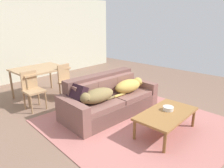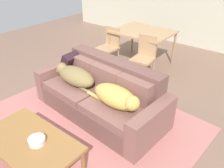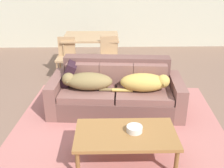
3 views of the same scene
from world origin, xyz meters
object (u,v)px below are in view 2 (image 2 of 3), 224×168
couch (102,95)px  bowl_on_coffee_table (37,141)px  throw_pillow_by_left_arm (72,63)px  coffee_table (30,143)px  dog_on_left_cushion (74,75)px  dining_chair_near_right (144,56)px  dining_chair_near_left (109,45)px  dog_on_right_cushion (117,97)px  dining_table (143,34)px

couch → bowl_on_coffee_table: bearing=-78.5°
throw_pillow_by_left_arm → coffee_table: (0.84, -1.44, -0.23)m
dog_on_left_cushion → dining_chair_near_right: size_ratio=1.04×
dog_on_left_cushion → throw_pillow_by_left_arm: 0.39m
throw_pillow_by_left_arm → dining_chair_near_left: (-0.22, 1.30, -0.11)m
throw_pillow_by_left_arm → dining_chair_near_right: dining_chair_near_right is taller
bowl_on_coffee_table → dog_on_right_cushion: bearing=76.0°
dog_on_right_cushion → throw_pillow_by_left_arm: throw_pillow_by_left_arm is taller
couch → dining_table: size_ratio=1.78×
dining_chair_near_left → bowl_on_coffee_table: bearing=-65.5°
dog_on_left_cushion → dining_chair_near_right: (0.38, 1.49, -0.06)m
throw_pillow_by_left_arm → dining_table: 1.87m
couch → dog_on_left_cushion: bearing=-161.1°
couch → coffee_table: (0.06, -1.33, 0.05)m
throw_pillow_by_left_arm → dining_chair_near_left: bearing=99.5°
coffee_table → dining_table: dining_table is taller
couch → coffee_table: bearing=-83.1°
couch → throw_pillow_by_left_arm: couch is taller
throw_pillow_by_left_arm → dog_on_right_cushion: bearing=-14.3°
dog_on_left_cushion → coffee_table: dog_on_left_cushion is taller
throw_pillow_by_left_arm → dining_table: size_ratio=0.33×
dining_chair_near_left → dining_table: bearing=48.6°
couch → bowl_on_coffee_table: couch is taller
couch → dining_chair_near_right: (-0.09, 1.36, 0.18)m
dog_on_left_cushion → dining_chair_near_left: (-0.53, 1.53, -0.07)m
dog_on_left_cushion → couch: bearing=18.9°
dining_table → dining_chair_near_right: size_ratio=1.39×
couch → coffee_table: couch is taller
couch → throw_pillow_by_left_arm: (-0.78, 0.11, 0.28)m
throw_pillow_by_left_arm → coffee_table: 1.68m
dog_on_right_cushion → bowl_on_coffee_table: (-0.27, -1.10, -0.12)m
throw_pillow_by_left_arm → dining_chair_near_left: dining_chair_near_left is taller
dog_on_right_cushion → dining_chair_near_left: dining_chair_near_left is taller
dining_chair_near_left → dining_chair_near_right: dining_chair_near_right is taller
coffee_table → dining_chair_near_left: size_ratio=1.39×
dog_on_right_cushion → coffee_table: bearing=-104.4°
dining_table → dining_chair_near_left: bearing=-132.7°
couch → throw_pillow_by_left_arm: 0.83m
throw_pillow_by_left_arm → bowl_on_coffee_table: bearing=-56.2°
bowl_on_coffee_table → throw_pillow_by_left_arm: bearing=123.8°
dog_on_left_cushion → dining_table: size_ratio=0.75×
couch → throw_pillow_by_left_arm: size_ratio=5.47×
dog_on_left_cushion → bowl_on_coffee_table: size_ratio=4.84×
bowl_on_coffee_table → dining_chair_near_right: (-0.26, 2.67, 0.06)m
dog_on_right_cushion → dining_chair_near_right: (-0.53, 1.57, -0.07)m
throw_pillow_by_left_arm → coffee_table: size_ratio=0.33×
dog_on_right_cushion → bowl_on_coffee_table: bearing=-99.8°
dog_on_right_cushion → coffee_table: size_ratio=0.74×
coffee_table → dining_table: size_ratio=0.98×
dining_chair_near_left → dining_chair_near_right: (0.91, -0.04, 0.01)m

